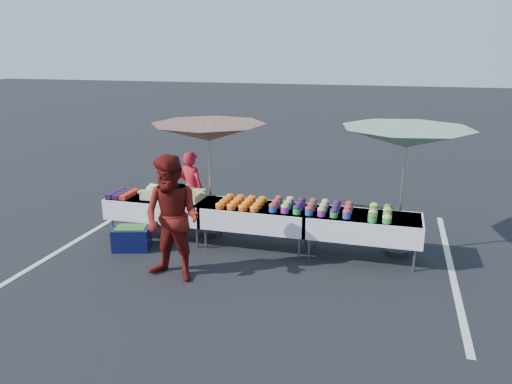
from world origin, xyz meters
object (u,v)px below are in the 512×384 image
(vendor, at_px, (192,189))
(customer, at_px, (172,219))
(table_right, at_px, (363,225))
(storage_bin, at_px, (132,238))
(umbrella_left, at_px, (209,133))
(umbrella_right, at_px, (406,139))
(table_center, at_px, (256,215))
(table_left, at_px, (160,207))

(vendor, xyz_separation_m, customer, (0.65, -2.27, 0.21))
(table_right, xyz_separation_m, storage_bin, (-3.84, -0.65, -0.38))
(vendor, distance_m, storage_bin, 1.60)
(umbrella_left, relative_size, storage_bin, 3.45)
(vendor, height_order, storage_bin, vendor)
(table_right, distance_m, storage_bin, 3.91)
(vendor, bearing_deg, storage_bin, 85.11)
(vendor, distance_m, umbrella_right, 4.08)
(table_center, distance_m, vendor, 1.70)
(table_left, relative_size, umbrella_left, 0.76)
(customer, distance_m, umbrella_left, 2.13)
(table_left, bearing_deg, umbrella_right, 5.48)
(table_center, bearing_deg, table_left, 180.00)
(table_center, height_order, umbrella_right, umbrella_right)
(umbrella_left, distance_m, umbrella_right, 3.35)
(umbrella_left, xyz_separation_m, umbrella_right, (3.35, -0.00, 0.06))
(table_right, relative_size, customer, 0.99)
(table_right, xyz_separation_m, umbrella_left, (-2.78, 0.40, 1.31))
(table_center, distance_m, storage_bin, 2.17)
(table_center, distance_m, umbrella_left, 1.69)
(table_center, relative_size, umbrella_left, 0.76)
(customer, bearing_deg, umbrella_left, 103.35)
(table_left, bearing_deg, umbrella_left, 25.98)
(customer, height_order, umbrella_left, umbrella_left)
(vendor, height_order, customer, customer)
(table_left, relative_size, storage_bin, 2.62)
(table_left, distance_m, umbrella_left, 1.60)
(table_center, bearing_deg, umbrella_left, 157.78)
(customer, distance_m, storage_bin, 1.64)
(umbrella_left, distance_m, storage_bin, 2.25)
(table_center, xyz_separation_m, umbrella_right, (2.37, 0.40, 1.37))
(customer, xyz_separation_m, umbrella_right, (3.22, 1.90, 1.01))
(umbrella_left, height_order, storage_bin, umbrella_left)
(table_center, relative_size, vendor, 1.27)
(table_center, distance_m, table_right, 1.80)
(table_left, height_order, storage_bin, table_left)
(table_right, height_order, umbrella_left, umbrella_left)
(table_right, xyz_separation_m, vendor, (-3.30, 0.77, 0.15))
(customer, xyz_separation_m, umbrella_left, (-0.13, 1.90, 0.95))
(table_right, bearing_deg, table_left, 180.00)
(table_left, bearing_deg, storage_bin, -110.22)
(table_left, height_order, vendor, vendor)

